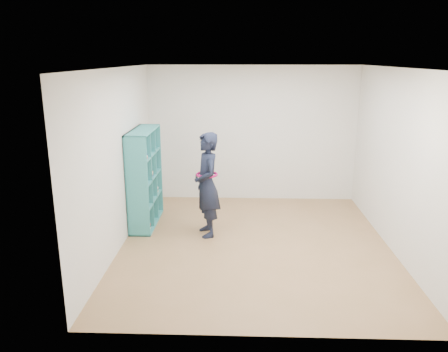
{
  "coord_description": "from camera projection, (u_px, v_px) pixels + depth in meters",
  "views": [
    {
      "loc": [
        -0.25,
        -6.11,
        2.75
      ],
      "look_at": [
        -0.48,
        0.3,
        0.99
      ],
      "focal_mm": 35.0,
      "sensor_mm": 36.0,
      "label": 1
    }
  ],
  "objects": [
    {
      "name": "wall_right",
      "position": [
        398.0,
        162.0,
        6.19
      ],
      "size": [
        0.02,
        4.5,
        2.6
      ],
      "primitive_type": "cube",
      "color": "silver",
      "rests_on": "floor"
    },
    {
      "name": "wall_left",
      "position": [
        119.0,
        160.0,
        6.33
      ],
      "size": [
        0.02,
        4.5,
        2.6
      ],
      "primitive_type": "cube",
      "color": "silver",
      "rests_on": "floor"
    },
    {
      "name": "bookshelf",
      "position": [
        143.0,
        179.0,
        7.26
      ],
      "size": [
        0.35,
        1.21,
        1.61
      ],
      "color": "teal",
      "rests_on": "floor"
    },
    {
      "name": "ceiling",
      "position": [
        258.0,
        68.0,
        5.91
      ],
      "size": [
        4.5,
        4.5,
        0.0
      ],
      "primitive_type": "plane",
      "color": "white",
      "rests_on": "wall_back"
    },
    {
      "name": "wall_back",
      "position": [
        252.0,
        134.0,
        8.43
      ],
      "size": [
        4.0,
        0.02,
        2.6
      ],
      "primitive_type": "cube",
      "color": "silver",
      "rests_on": "floor"
    },
    {
      "name": "person",
      "position": [
        207.0,
        185.0,
        6.77
      ],
      "size": [
        0.56,
        0.69,
        1.64
      ],
      "rotation": [
        0.0,
        0.0,
        -1.26
      ],
      "color": "black",
      "rests_on": "floor"
    },
    {
      "name": "floor",
      "position": [
        255.0,
        244.0,
        6.6
      ],
      "size": [
        4.5,
        4.5,
        0.0
      ],
      "primitive_type": "plane",
      "color": "olive",
      "rests_on": "ground"
    },
    {
      "name": "smartphone",
      "position": [
        196.0,
        177.0,
        6.79
      ],
      "size": [
        0.04,
        0.09,
        0.14
      ],
      "rotation": [
        0.22,
        0.0,
        0.4
      ],
      "color": "silver",
      "rests_on": "person"
    },
    {
      "name": "wall_front",
      "position": [
        265.0,
        216.0,
        4.09
      ],
      "size": [
        4.0,
        0.02,
        2.6
      ],
      "primitive_type": "cube",
      "color": "silver",
      "rests_on": "floor"
    }
  ]
}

